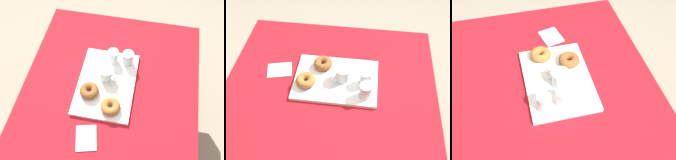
# 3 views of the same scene
# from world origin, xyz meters

# --- Properties ---
(ground_plane) EXTENTS (6.00, 6.00, 0.00)m
(ground_plane) POSITION_xyz_m (0.00, 0.00, 0.00)
(ground_plane) COLOR gray
(dining_table) EXTENTS (1.19, 1.02, 0.72)m
(dining_table) POSITION_xyz_m (0.00, 0.00, 0.63)
(dining_table) COLOR #A8141E
(dining_table) RESTS_ON ground
(serving_tray) EXTENTS (0.47, 0.33, 0.02)m
(serving_tray) POSITION_xyz_m (0.03, 0.03, 0.73)
(serving_tray) COLOR white
(serving_tray) RESTS_ON dining_table
(tea_mug_left) EXTENTS (0.11, 0.11, 0.08)m
(tea_mug_left) POSITION_xyz_m (0.07, 0.03, 0.78)
(tea_mug_left) COLOR silver
(tea_mug_left) RESTS_ON serving_tray
(water_glass_near) EXTENTS (0.07, 0.07, 0.09)m
(water_glass_near) POSITION_xyz_m (0.20, -0.07, 0.78)
(water_glass_near) COLOR silver
(water_glass_near) RESTS_ON serving_tray
(water_glass_far) EXTENTS (0.07, 0.07, 0.09)m
(water_glass_far) POSITION_xyz_m (0.20, 0.02, 0.78)
(water_glass_far) COLOR silver
(water_glass_far) RESTS_ON serving_tray
(donut_plate_left) EXTENTS (0.12, 0.12, 0.01)m
(donut_plate_left) POSITION_xyz_m (-0.13, -0.03, 0.75)
(donut_plate_left) COLOR silver
(donut_plate_left) RESTS_ON serving_tray
(sugar_donut_left) EXTENTS (0.11, 0.11, 0.04)m
(sugar_donut_left) POSITION_xyz_m (-0.13, -0.03, 0.77)
(sugar_donut_left) COLOR #A3662D
(sugar_donut_left) RESTS_ON donut_plate_left
(donut_plate_right) EXTENTS (0.12, 0.12, 0.01)m
(donut_plate_right) POSITION_xyz_m (-0.05, 0.11, 0.75)
(donut_plate_right) COLOR silver
(donut_plate_right) RESTS_ON serving_tray
(sugar_donut_right) EXTENTS (0.11, 0.11, 0.04)m
(sugar_donut_right) POSITION_xyz_m (-0.05, 0.11, 0.77)
(sugar_donut_right) COLOR brown
(sugar_donut_right) RESTS_ON donut_plate_right
(paper_napkin) EXTENTS (0.16, 0.14, 0.01)m
(paper_napkin) POSITION_xyz_m (-0.31, 0.06, 0.73)
(paper_napkin) COLOR white
(paper_napkin) RESTS_ON dining_table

